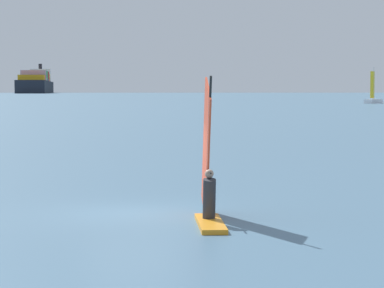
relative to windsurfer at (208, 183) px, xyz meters
name	(u,v)px	position (x,y,z in m)	size (l,w,h in m)	color
ground_plane	(136,214)	(-1.44, 1.85, -0.99)	(4000.00, 4000.00, 0.00)	#476B84
windsurfer	(208,183)	(0.00, 0.00, 0.00)	(1.20, 3.95, 3.84)	orange
cargo_ship	(36,84)	(86.30, 877.59, 8.12)	(61.50, 216.72, 33.22)	black
small_sailboat	(373,100)	(95.40, 166.67, -0.11)	(6.74, 5.96, 8.92)	white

